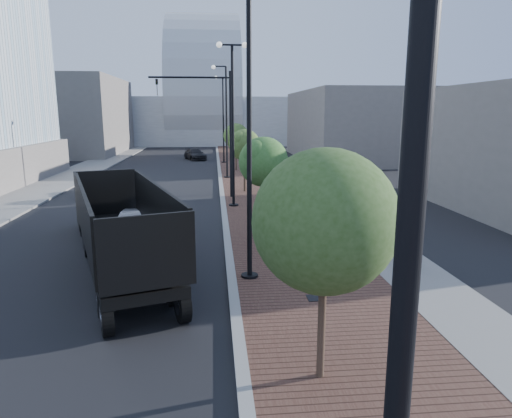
{
  "coord_description": "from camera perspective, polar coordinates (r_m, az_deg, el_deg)",
  "views": [
    {
      "loc": [
        -0.52,
        -4.48,
        5.49
      ],
      "look_at": [
        1.0,
        12.0,
        2.0
      ],
      "focal_mm": 32.21,
      "sensor_mm": 36.0,
      "label": 1
    }
  ],
  "objects": [
    {
      "name": "utility_cover_2",
      "position": [
        24.26,
        1.77,
        -0.86
      ],
      "size": [
        0.5,
        0.5,
        0.02
      ],
      "primitive_type": "cube",
      "color": "black",
      "rests_on": "sidewalk"
    },
    {
      "name": "streetlight_3",
      "position": [
        38.51,
        -3.83,
        10.17
      ],
      "size": [
        1.44,
        0.56,
        9.21
      ],
      "color": "black",
      "rests_on": "ground"
    },
    {
      "name": "sidewalk",
      "position": [
        44.99,
        -0.11,
        4.97
      ],
      "size": [
        7.0,
        140.0,
        0.12
      ],
      "primitive_type": "cube",
      "color": "#4C2D23",
      "rests_on": "ground"
    },
    {
      "name": "streetlight_1",
      "position": [
        14.56,
        -1.3,
        7.39
      ],
      "size": [
        1.44,
        0.56,
        9.21
      ],
      "color": "black",
      "rests_on": "ground"
    },
    {
      "name": "dark_car_far",
      "position": [
        55.25,
        -7.59,
        6.77
      ],
      "size": [
        3.1,
        4.78,
        1.29
      ],
      "primitive_type": "imported",
      "rotation": [
        0.0,
        0.0,
        0.32
      ],
      "color": "black",
      "rests_on": "ground"
    },
    {
      "name": "utility_cover_1",
      "position": [
        13.89,
        7.42,
        -10.89
      ],
      "size": [
        0.5,
        0.5,
        0.02
      ],
      "primitive_type": "cube",
      "color": "black",
      "rests_on": "sidewalk"
    },
    {
      "name": "tree_0",
      "position": [
        9.01,
        8.79,
        -1.54
      ],
      "size": [
        2.86,
        2.86,
        4.85
      ],
      "color": "#382619",
      "rests_on": "ground"
    },
    {
      "name": "tree_3",
      "position": [
        43.61,
        -2.45,
        9.05
      ],
      "size": [
        2.4,
        2.35,
        4.52
      ],
      "color": "#382619",
      "rests_on": "ground"
    },
    {
      "name": "commercial_block_nw",
      "position": [
        67.36,
        -22.49,
        10.6
      ],
      "size": [
        14.0,
        20.0,
        10.0
      ],
      "primitive_type": "cube",
      "color": "#66605C",
      "rests_on": "ground"
    },
    {
      "name": "concrete_strip",
      "position": [
        45.31,
        3.3,
        5.01
      ],
      "size": [
        2.4,
        140.0,
        0.13
      ],
      "primitive_type": "cube",
      "color": "slate",
      "rests_on": "ground"
    },
    {
      "name": "traffic_mast",
      "position": [
        29.48,
        -4.93,
        10.88
      ],
      "size": [
        5.09,
        0.2,
        8.0
      ],
      "color": "black",
      "rests_on": "ground"
    },
    {
      "name": "curb",
      "position": [
        44.81,
        -4.59,
        4.92
      ],
      "size": [
        0.3,
        140.0,
        0.14
      ],
      "primitive_type": "cube",
      "color": "gray",
      "rests_on": "ground"
    },
    {
      "name": "pedestrian",
      "position": [
        17.03,
        17.89,
        -4.27
      ],
      "size": [
        0.68,
        0.46,
        1.83
      ],
      "primitive_type": "imported",
      "rotation": [
        0.0,
        0.0,
        3.11
      ],
      "color": "black",
      "rests_on": "ground"
    },
    {
      "name": "dark_car_mid",
      "position": [
        33.21,
        -17.95,
        2.86
      ],
      "size": [
        3.34,
        4.74,
        1.2
      ],
      "primitive_type": "imported",
      "rotation": [
        0.0,
        0.0,
        -0.35
      ],
      "color": "black",
      "rests_on": "ground"
    },
    {
      "name": "streetlight_2",
      "position": [
        26.51,
        -2.9,
        10.44
      ],
      "size": [
        1.72,
        0.56,
        9.28
      ],
      "color": "black",
      "rests_on": "ground"
    },
    {
      "name": "tree_1",
      "position": [
        19.73,
        1.07,
        5.84
      ],
      "size": [
        2.22,
        2.14,
        4.49
      ],
      "color": "#382619",
      "rests_on": "ground"
    },
    {
      "name": "white_sedan",
      "position": [
        19.01,
        -14.06,
        -2.78
      ],
      "size": [
        1.93,
        4.86,
        1.57
      ],
      "primitive_type": "imported",
      "rotation": [
        0.0,
        0.0,
        -0.06
      ],
      "color": "white",
      "rests_on": "ground"
    },
    {
      "name": "streetlight_0",
      "position": [
        2.8,
        18.55,
        -2.51
      ],
      "size": [
        1.72,
        0.56,
        9.28
      ],
      "color": "black",
      "rests_on": "ground"
    },
    {
      "name": "west_sidewalk",
      "position": [
        46.51,
        -20.87,
        4.42
      ],
      "size": [
        4.0,
        140.0,
        0.12
      ],
      "primitive_type": "cube",
      "color": "slate",
      "rests_on": "ground"
    },
    {
      "name": "dump_truck",
      "position": [
        19.26,
        -17.57,
        -1.11
      ],
      "size": [
        6.28,
        13.37,
        3.17
      ],
      "rotation": [
        0.0,
        0.0,
        0.32
      ],
      "color": "black",
      "rests_on": "ground"
    },
    {
      "name": "streetlight_4",
      "position": [
        50.49,
        -4.08,
        11.11
      ],
      "size": [
        1.72,
        0.56,
        9.28
      ],
      "color": "black",
      "rests_on": "ground"
    },
    {
      "name": "tree_2",
      "position": [
        31.65,
        -1.35,
        7.94
      ],
      "size": [
        2.22,
        2.15,
        4.39
      ],
      "color": "#382619",
      "rests_on": "ground"
    },
    {
      "name": "commercial_block_ne",
      "position": [
        56.95,
        11.78,
        10.16
      ],
      "size": [
        12.0,
        22.0,
        8.0
      ],
      "primitive_type": "cube",
      "color": "#65605B",
      "rests_on": "ground"
    },
    {
      "name": "convention_center",
      "position": [
        89.49,
        -6.37,
        12.16
      ],
      "size": [
        50.0,
        30.0,
        50.0
      ],
      "color": "#9AA0A4",
      "rests_on": "ground"
    }
  ]
}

